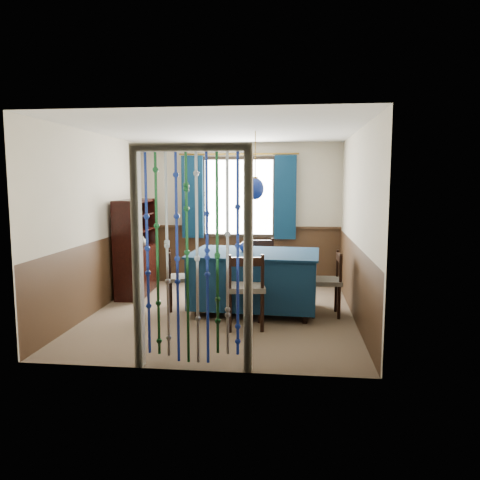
# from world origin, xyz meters

# --- Properties ---
(floor) EXTENTS (4.00, 4.00, 0.00)m
(floor) POSITION_xyz_m (0.00, 0.00, 0.00)
(floor) COLOR brown
(floor) RESTS_ON ground
(ceiling) EXTENTS (4.00, 4.00, 0.00)m
(ceiling) POSITION_xyz_m (0.00, 0.00, 2.50)
(ceiling) COLOR silver
(ceiling) RESTS_ON ground
(wall_back) EXTENTS (3.60, 0.00, 3.60)m
(wall_back) POSITION_xyz_m (0.00, 2.00, 1.25)
(wall_back) COLOR beige
(wall_back) RESTS_ON ground
(wall_front) EXTENTS (3.60, 0.00, 3.60)m
(wall_front) POSITION_xyz_m (0.00, -2.00, 1.25)
(wall_front) COLOR beige
(wall_front) RESTS_ON ground
(wall_left) EXTENTS (0.00, 4.00, 4.00)m
(wall_left) POSITION_xyz_m (-1.80, 0.00, 1.25)
(wall_left) COLOR beige
(wall_left) RESTS_ON ground
(wall_right) EXTENTS (0.00, 4.00, 4.00)m
(wall_right) POSITION_xyz_m (1.80, 0.00, 1.25)
(wall_right) COLOR beige
(wall_right) RESTS_ON ground
(wainscot_back) EXTENTS (3.60, 0.00, 3.60)m
(wainscot_back) POSITION_xyz_m (0.00, 1.99, 0.50)
(wainscot_back) COLOR #3C2716
(wainscot_back) RESTS_ON ground
(wainscot_front) EXTENTS (3.60, 0.00, 3.60)m
(wainscot_front) POSITION_xyz_m (0.00, -1.99, 0.50)
(wainscot_front) COLOR #3C2716
(wainscot_front) RESTS_ON ground
(wainscot_left) EXTENTS (0.00, 4.00, 4.00)m
(wainscot_left) POSITION_xyz_m (-1.79, 0.00, 0.50)
(wainscot_left) COLOR #3C2716
(wainscot_left) RESTS_ON ground
(wainscot_right) EXTENTS (0.00, 4.00, 4.00)m
(wainscot_right) POSITION_xyz_m (1.79, 0.00, 0.50)
(wainscot_right) COLOR #3C2716
(wainscot_right) RESTS_ON ground
(window) EXTENTS (1.32, 0.12, 1.42)m
(window) POSITION_xyz_m (0.00, 1.95, 1.55)
(window) COLOR black
(window) RESTS_ON wall_back
(doorway) EXTENTS (1.16, 0.12, 2.18)m
(doorway) POSITION_xyz_m (0.00, -1.94, 1.05)
(doorway) COLOR silver
(doorway) RESTS_ON ground
(dining_table) EXTENTS (1.82, 1.31, 0.85)m
(dining_table) POSITION_xyz_m (0.44, 0.14, 0.49)
(dining_table) COLOR #0C253F
(dining_table) RESTS_ON floor
(chair_near) EXTENTS (0.54, 0.52, 0.96)m
(chair_near) POSITION_xyz_m (0.38, -0.63, 0.51)
(chair_near) COLOR black
(chair_near) RESTS_ON floor
(chair_far) EXTENTS (0.51, 0.49, 0.94)m
(chair_far) POSITION_xyz_m (0.47, 0.85, 0.50)
(chair_far) COLOR black
(chair_far) RESTS_ON floor
(chair_left) EXTENTS (0.49, 0.50, 0.84)m
(chair_left) POSITION_xyz_m (-0.65, 0.16, 0.45)
(chair_left) COLOR black
(chair_left) RESTS_ON floor
(chair_right) EXTENTS (0.43, 0.45, 0.88)m
(chair_right) POSITION_xyz_m (1.44, 0.08, 0.47)
(chair_right) COLOR black
(chair_right) RESTS_ON floor
(sideboard) EXTENTS (0.47, 1.20, 1.54)m
(sideboard) POSITION_xyz_m (-1.58, 1.00, 0.55)
(sideboard) COLOR black
(sideboard) RESTS_ON floor
(pendant_lamp) EXTENTS (0.24, 0.24, 0.92)m
(pendant_lamp) POSITION_xyz_m (0.44, 0.14, 1.73)
(pendant_lamp) COLOR olive
(pendant_lamp) RESTS_ON ceiling
(vase_table) EXTENTS (0.22, 0.22, 0.18)m
(vase_table) POSITION_xyz_m (0.31, 0.16, 0.94)
(vase_table) COLOR navy
(vase_table) RESTS_ON dining_table
(bowl_shelf) EXTENTS (0.29, 0.29, 0.05)m
(bowl_shelf) POSITION_xyz_m (-1.52, 0.76, 1.08)
(bowl_shelf) COLOR beige
(bowl_shelf) RESTS_ON sideboard
(vase_sideboard) EXTENTS (0.20, 0.20, 0.17)m
(vase_sideboard) POSITION_xyz_m (-1.52, 1.21, 0.85)
(vase_sideboard) COLOR beige
(vase_sideboard) RESTS_ON sideboard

